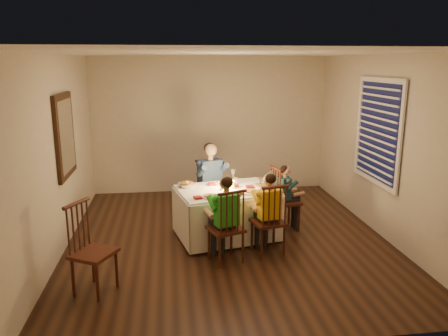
{
  "coord_description": "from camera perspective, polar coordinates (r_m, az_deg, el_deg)",
  "views": [
    {
      "loc": [
        -0.81,
        -5.85,
        2.47
      ],
      "look_at": [
        -0.03,
        0.15,
        1.01
      ],
      "focal_mm": 35.0,
      "sensor_mm": 36.0,
      "label": 1
    }
  ],
  "objects": [
    {
      "name": "chair_extra",
      "position": [
        5.24,
        -16.31,
        -15.17
      ],
      "size": [
        0.56,
        0.56,
        1.03
      ],
      "primitive_type": null,
      "rotation": [
        0.0,
        0.0,
        1.06
      ],
      "color": "#361A0E",
      "rests_on": "ground"
    },
    {
      "name": "orange_fruit",
      "position": [
        6.31,
        1.58,
        -2.18
      ],
      "size": [
        0.08,
        0.08,
        0.08
      ],
      "primitive_type": "sphere",
      "color": "#DE5612",
      "rests_on": "dining_table"
    },
    {
      "name": "child_teal",
      "position": [
        6.81,
        7.89,
        -7.84
      ],
      "size": [
        0.34,
        0.36,
        1.0
      ],
      "primitive_type": null,
      "rotation": [
        0.0,
        0.0,
        1.77
      ],
      "color": "#1B3A44",
      "rests_on": "ground"
    },
    {
      "name": "child_yellow",
      "position": [
        5.97,
        5.69,
        -10.94
      ],
      "size": [
        0.44,
        0.41,
        1.1
      ],
      "primitive_type": null,
      "rotation": [
        0.0,
        0.0,
        3.36
      ],
      "color": "yellow",
      "rests_on": "ground"
    },
    {
      "name": "adult",
      "position": [
        7.11,
        -1.67,
        -6.78
      ],
      "size": [
        0.58,
        0.55,
        1.26
      ],
      "primitive_type": null,
      "rotation": [
        0.0,
        0.0,
        0.34
      ],
      "color": "navy",
      "rests_on": "ground"
    },
    {
      "name": "wall_mirror",
      "position": [
        6.38,
        -20.06,
        3.99
      ],
      "size": [
        0.06,
        0.95,
        1.15
      ],
      "color": "black",
      "rests_on": "wall_left"
    },
    {
      "name": "candle_right",
      "position": [
        6.25,
        1.24,
        -2.25
      ],
      "size": [
        0.06,
        0.06,
        0.1
      ],
      "primitive_type": "cylinder",
      "color": "white",
      "rests_on": "dining_table"
    },
    {
      "name": "wall_right",
      "position": [
        6.7,
        19.95,
        2.69
      ],
      "size": [
        0.02,
        5.0,
        2.6
      ],
      "primitive_type": "cube",
      "color": "beige",
      "rests_on": "ground"
    },
    {
      "name": "setting_yellow",
      "position": [
        6.05,
        3.55,
        -3.19
      ],
      "size": [
        0.31,
        0.31,
        0.02
      ],
      "primitive_type": "cylinder",
      "rotation": [
        0.0,
        0.0,
        0.21
      ],
      "color": "silver",
      "rests_on": "dining_table"
    },
    {
      "name": "chair_adult",
      "position": [
        7.11,
        -1.67,
        -6.78
      ],
      "size": [
        0.51,
        0.5,
        0.98
      ],
      "primitive_type": null,
      "rotation": [
        0.0,
        0.0,
        0.34
      ],
      "color": "#361A0E",
      "rests_on": "ground"
    },
    {
      "name": "child_green",
      "position": [
        5.73,
        0.22,
        -12.01
      ],
      "size": [
        0.48,
        0.46,
        1.12
      ],
      "primitive_type": null,
      "rotation": [
        0.0,
        0.0,
        3.49
      ],
      "color": "green",
      "rests_on": "ground"
    },
    {
      "name": "squash",
      "position": [
        6.33,
        -4.91,
        -2.12
      ],
      "size": [
        0.09,
        0.09,
        0.09
      ],
      "primitive_type": "sphere",
      "color": "#FFE743",
      "rests_on": "dining_table"
    },
    {
      "name": "chair_near_right",
      "position": [
        5.97,
        5.69,
        -10.94
      ],
      "size": [
        0.48,
        0.46,
        0.98
      ],
      "primitive_type": null,
      "rotation": [
        0.0,
        0.0,
        3.36
      ],
      "color": "#361A0E",
      "rests_on": "ground"
    },
    {
      "name": "wall_back",
      "position": [
        8.47,
        -1.81,
        5.62
      ],
      "size": [
        4.5,
        0.02,
        2.6
      ],
      "primitive_type": "cube",
      "color": "beige",
      "rests_on": "ground"
    },
    {
      "name": "chair_near_left",
      "position": [
        5.73,
        0.22,
        -12.01
      ],
      "size": [
        0.51,
        0.5,
        0.98
      ],
      "primitive_type": null,
      "rotation": [
        0.0,
        0.0,
        3.49
      ],
      "color": "#361A0E",
      "rests_on": "ground"
    },
    {
      "name": "ground",
      "position": [
        6.4,
        0.48,
        -9.14
      ],
      "size": [
        5.0,
        5.0,
        0.0
      ],
      "primitive_type": "plane",
      "color": "black",
      "rests_on": "ground"
    },
    {
      "name": "window_blinds",
      "position": [
        6.74,
        19.37,
        4.51
      ],
      "size": [
        0.07,
        1.34,
        1.54
      ],
      "color": "black",
      "rests_on": "wall_right"
    },
    {
      "name": "setting_adult",
      "position": [
        6.48,
        -0.06,
        -2.02
      ],
      "size": [
        0.31,
        0.31,
        0.02
      ],
      "primitive_type": "cylinder",
      "rotation": [
        0.0,
        0.0,
        0.21
      ],
      "color": "silver",
      "rests_on": "dining_table"
    },
    {
      "name": "wall_left",
      "position": [
        6.14,
        -20.8,
        1.67
      ],
      "size": [
        0.02,
        5.0,
        2.6
      ],
      "primitive_type": "cube",
      "color": "beige",
      "rests_on": "ground"
    },
    {
      "name": "setting_green",
      "position": [
        5.85,
        -1.76,
        -3.76
      ],
      "size": [
        0.31,
        0.31,
        0.02
      ],
      "primitive_type": "cylinder",
      "rotation": [
        0.0,
        0.0,
        0.21
      ],
      "color": "silver",
      "rests_on": "dining_table"
    },
    {
      "name": "serving_bowl",
      "position": [
        6.34,
        -4.94,
        -2.25
      ],
      "size": [
        0.29,
        0.29,
        0.06
      ],
      "primitive_type": "imported",
      "rotation": [
        0.0,
        0.0,
        0.26
      ],
      "color": "silver",
      "rests_on": "dining_table"
    },
    {
      "name": "candle_left",
      "position": [
        6.19,
        -0.32,
        -2.4
      ],
      "size": [
        0.06,
        0.06,
        0.1
      ],
      "primitive_type": "cylinder",
      "color": "white",
      "rests_on": "dining_table"
    },
    {
      "name": "setting_teal",
      "position": [
        6.37,
        4.84,
        -2.34
      ],
      "size": [
        0.31,
        0.31,
        0.02
      ],
      "primitive_type": "cylinder",
      "rotation": [
        0.0,
        0.0,
        0.21
      ],
      "color": "silver",
      "rests_on": "dining_table"
    },
    {
      "name": "chair_end",
      "position": [
        6.81,
        7.89,
        -7.84
      ],
      "size": [
        0.46,
        0.47,
        0.98
      ],
      "primitive_type": null,
      "rotation": [
        0.0,
        0.0,
        1.77
      ],
      "color": "#361A0E",
      "rests_on": "ground"
    },
    {
      "name": "ceiling",
      "position": [
        5.91,
        0.53,
        14.81
      ],
      "size": [
        5.0,
        5.0,
        0.0
      ],
      "primitive_type": "plane",
      "color": "white",
      "rests_on": "wall_back"
    },
    {
      "name": "dining_table",
      "position": [
        6.29,
        0.34,
        -4.59
      ],
      "size": [
        1.56,
        1.26,
        0.69
      ],
      "rotation": [
        0.0,
        0.0,
        0.21
      ],
      "color": "white",
      "rests_on": "ground"
    }
  ]
}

